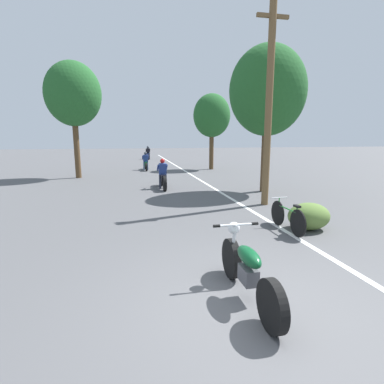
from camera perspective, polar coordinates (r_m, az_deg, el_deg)
The scene contains 12 objects.
ground_plane at distance 4.68m, azimuth 11.30°, elevation -20.30°, with size 120.00×120.00×0.00m, color #515154.
lane_stripe_edge at distance 16.45m, azimuth 1.75°, elevation 2.18°, with size 0.14×48.00×0.01m, color white.
utility_pole at distance 10.80m, azimuth 14.45°, elevation 16.02°, with size 1.10×0.24×6.78m.
roadside_tree_right_near at distance 13.57m, azimuth 14.23°, elevation 18.10°, with size 3.24×2.92×6.14m.
roadside_tree_right_far at distance 22.29m, azimuth 3.79°, elevation 14.25°, with size 2.68×2.41×5.43m.
roadside_tree_left at distance 18.83m, azimuth -21.71°, elevation 16.87°, with size 3.10×2.79×6.52m.
roadside_bush at distance 8.35m, azimuth 21.35°, elevation -4.32°, with size 1.10×0.88×0.70m.
motorcycle_foreground at distance 4.62m, azimuth 10.50°, elevation -14.37°, with size 0.76×2.17×1.01m.
motorcycle_rider_lead at distance 14.02m, azimuth -5.59°, elevation 2.83°, with size 0.50×2.17×1.38m.
motorcycle_rider_mid at distance 22.00m, azimuth -8.81°, elevation 5.44°, with size 0.50×2.10×1.30m.
motorcycle_rider_far at distance 32.61m, azimuth -8.37°, elevation 7.14°, with size 0.50×2.09×1.41m.
bicycle_parked at distance 8.04m, azimuth 17.70°, elevation -4.54°, with size 0.44×1.68×0.79m.
Camera 1 is at (-1.66, -3.67, 2.38)m, focal length 28.00 mm.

